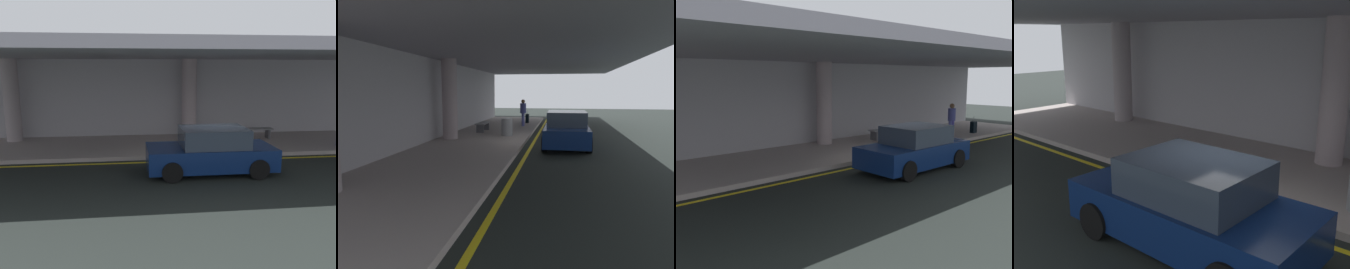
% 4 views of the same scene
% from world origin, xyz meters
% --- Properties ---
extents(ground_plane, '(60.00, 60.00, 0.00)m').
position_xyz_m(ground_plane, '(0.00, 0.00, 0.00)').
color(ground_plane, black).
extents(sidewalk, '(26.00, 4.20, 0.15)m').
position_xyz_m(sidewalk, '(0.00, 3.10, 0.07)').
color(sidewalk, '#A49893').
rests_on(sidewalk, ground).
extents(lane_stripe_yellow, '(26.00, 0.14, 0.01)m').
position_xyz_m(lane_stripe_yellow, '(0.00, 0.67, 0.00)').
color(lane_stripe_yellow, yellow).
rests_on(lane_stripe_yellow, ground).
extents(support_column_left_mid, '(0.69, 0.69, 3.65)m').
position_xyz_m(support_column_left_mid, '(0.00, 4.50, 1.97)').
color(support_column_left_mid, '#A79599').
rests_on(support_column_left_mid, sidewalk).
extents(ceiling_overhang, '(28.00, 13.20, 0.30)m').
position_xyz_m(ceiling_overhang, '(0.00, 2.60, 3.95)').
color(ceiling_overhang, gray).
rests_on(ceiling_overhang, support_column_far_left).
extents(terminal_back_wall, '(26.00, 0.30, 3.80)m').
position_xyz_m(terminal_back_wall, '(0.00, 5.35, 1.90)').
color(terminal_back_wall, '#AEAAAF').
rests_on(terminal_back_wall, ground).
extents(car_navy, '(4.10, 1.92, 1.50)m').
position_xyz_m(car_navy, '(-0.24, -0.80, 0.71)').
color(car_navy, '#0C204F').
rests_on(car_navy, ground).
extents(traveler_with_luggage, '(0.38, 0.38, 1.68)m').
position_xyz_m(traveler_with_luggage, '(6.07, 1.86, 1.11)').
color(traveler_with_luggage, '#4A4F98').
rests_on(traveler_with_luggage, sidewalk).
extents(suitcase_upright_primary, '(0.36, 0.22, 0.90)m').
position_xyz_m(suitcase_upright_primary, '(8.15, 1.82, 0.46)').
color(suitcase_upright_primary, black).
rests_on(suitcase_upright_primary, sidewalk).
extents(bench_metal, '(1.60, 0.50, 0.48)m').
position_xyz_m(bench_metal, '(3.01, 3.71, 0.50)').
color(bench_metal, slate).
rests_on(bench_metal, sidewalk).
extents(trash_bin_steel, '(0.56, 0.56, 0.85)m').
position_xyz_m(trash_bin_steel, '(1.57, 2.11, 0.57)').
color(trash_bin_steel, gray).
rests_on(trash_bin_steel, sidewalk).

